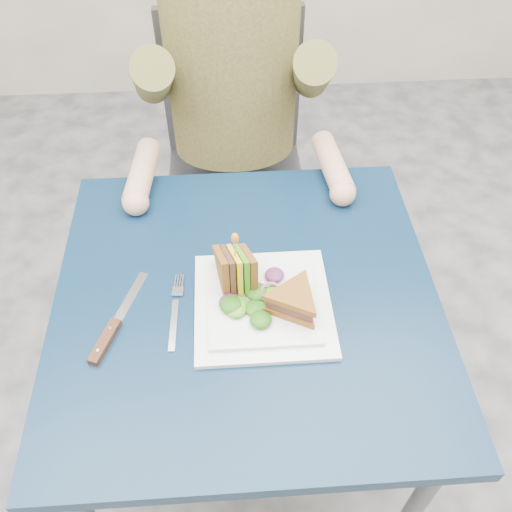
{
  "coord_description": "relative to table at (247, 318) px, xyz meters",
  "views": [
    {
      "loc": [
        -0.03,
        -0.66,
        1.57
      ],
      "look_at": [
        0.02,
        0.02,
        0.82
      ],
      "focal_mm": 38.0,
      "sensor_mm": 36.0,
      "label": 1
    }
  ],
  "objects": [
    {
      "name": "fork",
      "position": [
        -0.14,
        -0.04,
        0.08
      ],
      "size": [
        0.03,
        0.18,
        0.01
      ],
      "color": "silver",
      "rests_on": "table"
    },
    {
      "name": "lettuce_spill",
      "position": [
        0.04,
        -0.02,
        0.11
      ],
      "size": [
        0.15,
        0.13,
        0.02
      ],
      "primitive_type": null,
      "color": "#337A14",
      "rests_on": "plate"
    },
    {
      "name": "knife",
      "position": [
        -0.26,
        -0.08,
        0.09
      ],
      "size": [
        0.09,
        0.21,
        0.02
      ],
      "color": "silver",
      "rests_on": "table"
    },
    {
      "name": "sandwich_upright",
      "position": [
        -0.02,
        0.01,
        0.13
      ],
      "size": [
        0.09,
        0.15,
        0.15
      ],
      "color": "brown",
      "rests_on": "plate"
    },
    {
      "name": "chair",
      "position": [
        0.0,
        0.74,
        -0.11
      ],
      "size": [
        0.42,
        0.4,
        0.93
      ],
      "color": "#47474C",
      "rests_on": "ground"
    },
    {
      "name": "ground",
      "position": [
        0.0,
        0.0,
        -0.65
      ],
      "size": [
        4.0,
        4.0,
        0.0
      ],
      "primitive_type": "plane",
      "color": "#535355",
      "rests_on": "ground"
    },
    {
      "name": "onion_ring",
      "position": [
        0.05,
        -0.03,
        0.11
      ],
      "size": [
        0.04,
        0.04,
        0.02
      ],
      "primitive_type": "torus",
      "rotation": [
        0.44,
        0.0,
        0.0
      ],
      "color": "#9E4C7A",
      "rests_on": "plate"
    },
    {
      "name": "sandwich_flat",
      "position": [
        0.09,
        -0.06,
        0.12
      ],
      "size": [
        0.16,
        0.16,
        0.05
      ],
      "color": "brown",
      "rests_on": "plate"
    },
    {
      "name": "toothpick",
      "position": [
        -0.02,
        0.01,
        0.2
      ],
      "size": [
        0.01,
        0.01,
        0.06
      ],
      "primitive_type": "cylinder",
      "rotation": [
        0.14,
        0.07,
        0.0
      ],
      "color": "tan",
      "rests_on": "sandwich_upright"
    },
    {
      "name": "plate",
      "position": [
        0.03,
        -0.03,
        0.09
      ],
      "size": [
        0.26,
        0.26,
        0.02
      ],
      "color": "white",
      "rests_on": "table"
    },
    {
      "name": "table",
      "position": [
        0.0,
        0.0,
        0.0
      ],
      "size": [
        0.75,
        0.75,
        0.73
      ],
      "color": "black",
      "rests_on": "ground"
    },
    {
      "name": "diner",
      "position": [
        -0.0,
        0.63,
        0.26
      ],
      "size": [
        0.54,
        0.59,
        0.74
      ],
      "color": "brown",
      "rests_on": "chair"
    },
    {
      "name": "toothpick_frill",
      "position": [
        -0.02,
        0.01,
        0.23
      ],
      "size": [
        0.01,
        0.01,
        0.02
      ],
      "primitive_type": "ellipsoid",
      "color": "orange",
      "rests_on": "sandwich_upright"
    }
  ]
}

